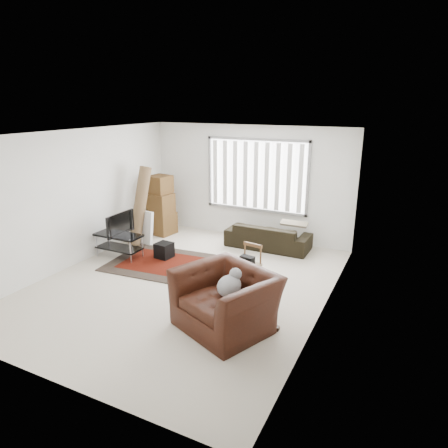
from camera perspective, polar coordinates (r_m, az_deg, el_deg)
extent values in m
plane|color=beige|center=(7.47, -5.61, -8.44)|extent=(6.00, 6.00, 0.00)
cube|color=white|center=(6.76, -6.29, 12.68)|extent=(5.00, 6.00, 0.02)
cube|color=white|center=(9.60, 3.59, 5.92)|extent=(5.00, 0.02, 2.70)
cube|color=white|center=(4.87, -25.02, -7.11)|extent=(5.00, 0.02, 2.70)
cube|color=white|center=(8.55, -20.34, 3.48)|extent=(0.02, 6.00, 2.70)
cube|color=white|center=(6.10, 14.46, -1.24)|extent=(0.02, 6.00, 2.70)
cube|color=white|center=(9.47, 4.69, 6.97)|extent=(2.40, 0.01, 1.60)
cube|color=gray|center=(9.45, 4.65, 6.95)|extent=(2.52, 0.06, 1.72)
cube|color=white|center=(9.41, 4.56, 6.91)|extent=(2.40, 0.02, 1.55)
cube|color=black|center=(8.30, -7.70, -5.72)|extent=(2.60, 1.85, 0.02)
cube|color=#4B1006|center=(8.30, -7.70, -5.65)|extent=(2.05, 1.29, 0.00)
cube|color=black|center=(8.76, -14.86, -1.54)|extent=(1.03, 0.46, 0.04)
cube|color=black|center=(8.86, -14.72, -3.30)|extent=(0.98, 0.43, 0.03)
cylinder|color=#B2B2B7|center=(9.01, -17.78, -2.88)|extent=(0.03, 0.03, 0.51)
cylinder|color=#B2B2B7|center=(8.42, -13.20, -3.90)|extent=(0.03, 0.03, 0.51)
cylinder|color=#B2B2B7|center=(9.27, -16.14, -2.16)|extent=(0.03, 0.03, 0.51)
cylinder|color=#B2B2B7|center=(8.70, -11.60, -3.09)|extent=(0.03, 0.03, 0.51)
imported|color=black|center=(8.69, -14.99, 0.08)|extent=(0.11, 0.83, 0.48)
cube|color=black|center=(8.59, -8.55, -3.73)|extent=(0.36, 0.36, 0.32)
cube|color=#55391A|center=(10.18, -8.86, 0.15)|extent=(0.67, 0.63, 0.55)
cube|color=#55391A|center=(10.01, -9.00, 2.93)|extent=(0.61, 0.56, 0.49)
cube|color=#55391A|center=(9.97, -9.15, 5.60)|extent=(0.56, 0.56, 0.44)
cube|color=silver|center=(9.55, -11.63, -0.40)|extent=(0.63, 0.26, 0.79)
cylinder|color=brown|center=(9.39, -11.92, 2.55)|extent=(0.38, 0.81, 1.81)
imported|color=black|center=(9.10, 6.32, -1.21)|extent=(1.90, 0.82, 0.73)
cube|color=#89755A|center=(7.25, 3.32, -5.96)|extent=(0.47, 0.47, 0.04)
cylinder|color=brown|center=(7.28, 1.43, -7.44)|extent=(0.04, 0.04, 0.38)
cylinder|color=brown|center=(7.11, 3.70, -8.10)|extent=(0.04, 0.04, 0.38)
cylinder|color=brown|center=(7.54, 2.92, -6.56)|extent=(0.04, 0.04, 0.38)
cylinder|color=brown|center=(7.37, 5.13, -7.17)|extent=(0.04, 0.04, 0.38)
cube|color=brown|center=(7.26, 4.14, -3.00)|extent=(0.38, 0.11, 0.06)
cube|color=brown|center=(7.40, 3.00, -3.88)|extent=(0.04, 0.04, 0.38)
cube|color=brown|center=(7.23, 5.25, -4.44)|extent=(0.04, 0.04, 0.38)
cube|color=black|center=(7.21, 3.33, -5.21)|extent=(0.27, 0.18, 0.16)
imported|color=black|center=(5.90, 0.28, -10.30)|extent=(1.69, 1.60, 0.99)
ellipsoid|color=#59595B|center=(5.83, 0.28, -9.02)|extent=(0.39, 0.43, 0.25)
sphere|color=#59595B|center=(5.88, 1.66, -7.17)|extent=(0.19, 0.19, 0.19)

